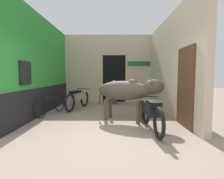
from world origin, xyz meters
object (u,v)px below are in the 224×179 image
cow (127,91)px  motorcycle_near (151,112)px  bicycle (51,105)px  bucket (67,102)px  shopkeeper_seated (114,92)px  motorcycle_far (78,98)px  plastic_stool (108,99)px

cow → motorcycle_near: 1.16m
bicycle → bucket: 1.89m
shopkeeper_seated → bucket: bearing=-168.7°
cow → motorcycle_near: size_ratio=1.07×
shopkeeper_seated → bucket: 2.20m
motorcycle_near → bicycle: motorcycle_near is taller
motorcycle_far → bucket: 1.13m
motorcycle_near → cow: bearing=119.4°
motorcycle_near → shopkeeper_seated: (-0.92, 4.02, 0.13)m
shopkeeper_seated → plastic_stool: shopkeeper_seated is taller
plastic_stool → bucket: 1.91m
motorcycle_far → bucket: bearing=127.2°
shopkeeper_seated → plastic_stool: size_ratio=2.88×
motorcycle_far → plastic_stool: motorcycle_far is taller
motorcycle_far → motorcycle_near: bearing=-49.0°
motorcycle_far → bicycle: size_ratio=1.12×
bicycle → bucket: bearing=88.1°
motorcycle_far → plastic_stool: bearing=50.3°
cow → bucket: size_ratio=7.83×
cow → motorcycle_far: size_ratio=1.08×
motorcycle_near → bucket: motorcycle_near is taller
motorcycle_near → plastic_stool: (-1.21, 4.15, -0.24)m
shopkeeper_seated → bucket: size_ratio=4.35×
bucket → shopkeeper_seated: bearing=11.3°
bucket → cow: bearing=-46.8°
motorcycle_near → bicycle: 3.54m
motorcycle_near → motorcycle_far: size_ratio=1.02×
motorcycle_near → bucket: 4.72m
motorcycle_far → bucket: (-0.65, 0.86, -0.32)m
bicycle → shopkeeper_seated: 3.17m
plastic_stool → shopkeeper_seated: bearing=-24.2°
plastic_stool → motorcycle_near: bearing=-73.8°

